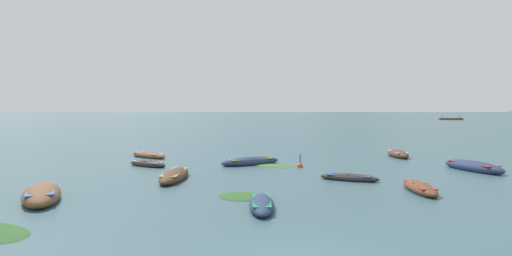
% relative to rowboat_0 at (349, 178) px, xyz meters
% --- Properties ---
extents(ground_plane, '(6000.00, 6000.00, 0.00)m').
position_rel_rowboat_0_xyz_m(ground_plane, '(-3.62, 1488.37, -0.14)').
color(ground_plane, '#385660').
extents(mountain_1, '(899.28, 899.28, 297.48)m').
position_rel_rowboat_0_xyz_m(mountain_1, '(-998.54, 1957.68, 148.60)').
color(mountain_1, '#56665B').
rests_on(mountain_1, ground).
extents(mountain_2, '(1422.76, 1422.76, 409.24)m').
position_rel_rowboat_0_xyz_m(mountain_2, '(-79.38, 1981.20, 204.48)').
color(mountain_2, slate).
rests_on(mountain_2, ground).
extents(mountain_3, '(1954.09, 1954.09, 512.95)m').
position_rel_rowboat_0_xyz_m(mountain_3, '(559.29, 2300.32, 256.33)').
color(mountain_3, '#4C5B56').
rests_on(mountain_3, ground).
extents(rowboat_0, '(3.24, 2.10, 0.45)m').
position_rel_rowboat_0_xyz_m(rowboat_0, '(0.00, 0.00, 0.00)').
color(rowboat_0, '#2D2826').
rests_on(rowboat_0, ground).
extents(rowboat_1, '(3.18, 2.44, 0.50)m').
position_rel_rowboat_0_xyz_m(rowboat_1, '(-12.19, 5.10, 0.02)').
color(rowboat_1, '#2D2826').
rests_on(rowboat_1, ground).
extents(rowboat_2, '(2.54, 4.61, 0.76)m').
position_rel_rowboat_0_xyz_m(rowboat_2, '(8.40, 3.48, 0.09)').
color(rowboat_2, navy).
rests_on(rowboat_2, ground).
extents(rowboat_3, '(1.27, 3.65, 0.71)m').
position_rel_rowboat_0_xyz_m(rowboat_3, '(6.25, 10.58, 0.08)').
color(rowboat_3, '#4C3323').
rests_on(rowboat_3, ground).
extents(rowboat_4, '(4.41, 3.24, 0.66)m').
position_rel_rowboat_0_xyz_m(rowboat_4, '(-5.39, 5.99, 0.06)').
color(rowboat_4, navy).
rests_on(rowboat_4, ground).
extents(rowboat_5, '(1.25, 4.55, 0.67)m').
position_rel_rowboat_0_xyz_m(rowboat_5, '(-9.33, 0.16, 0.06)').
color(rowboat_5, '#4C3323').
rests_on(rowboat_5, ground).
extents(rowboat_6, '(0.97, 3.25, 0.52)m').
position_rel_rowboat_0_xyz_m(rowboat_6, '(-4.66, -6.09, 0.02)').
color(rowboat_6, navy).
rests_on(rowboat_6, ground).
extents(rowboat_7, '(3.17, 4.48, 0.79)m').
position_rel_rowboat_0_xyz_m(rowboat_7, '(-13.75, -4.79, 0.10)').
color(rowboat_7, brown).
rests_on(rowboat_7, ground).
extents(rowboat_8, '(1.06, 3.34, 0.53)m').
position_rel_rowboat_0_xyz_m(rowboat_8, '(2.56, -2.91, 0.02)').
color(rowboat_8, brown).
rests_on(rowboat_8, ground).
extents(rowboat_10, '(3.83, 3.51, 0.57)m').
position_rel_rowboat_0_xyz_m(rowboat_10, '(-13.54, 10.07, 0.04)').
color(rowboat_10, brown).
rests_on(rowboat_10, ground).
extents(ferry_0, '(8.88, 4.04, 2.54)m').
position_rel_rowboat_0_xyz_m(ferry_0, '(71.24, 137.29, 0.30)').
color(ferry_0, brown).
rests_on(ferry_0, ground).
extents(mooring_buoy, '(0.38, 0.38, 0.96)m').
position_rel_rowboat_0_xyz_m(mooring_buoy, '(-2.12, 4.81, -0.05)').
color(mooring_buoy, '#DB4C1E').
rests_on(mooring_buoy, ground).
extents(weed_patch_1, '(3.74, 3.42, 0.14)m').
position_rel_rowboat_0_xyz_m(weed_patch_1, '(-3.87, 5.45, -0.14)').
color(weed_patch_1, '#38662D').
rests_on(weed_patch_1, ground).
extents(weed_patch_2, '(2.59, 2.57, 0.14)m').
position_rel_rowboat_0_xyz_m(weed_patch_2, '(-5.54, -4.03, -0.14)').
color(weed_patch_2, '#2D5628').
rests_on(weed_patch_2, ground).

